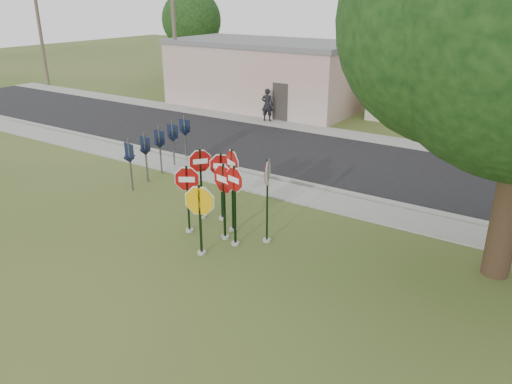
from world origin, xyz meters
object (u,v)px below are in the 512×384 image
Objects in this scene: stop_sign_left at (188,191)px; pedestrian at (267,105)px; stop_sign_yellow at (200,211)px; stop_sign_center at (224,190)px; utility_pole_near at (174,27)px.

stop_sign_left is 14.66m from pedestrian.
stop_sign_yellow is 0.98× the size of stop_sign_left.
stop_sign_left reaches higher than stop_sign_yellow.
utility_pole_near is (-14.31, 13.99, 3.41)m from stop_sign_center.
stop_sign_yellow is (0.03, -1.16, -0.22)m from stop_sign_center.
utility_pole_near is 5.10× the size of pedestrian.
stop_sign_left is (-1.20, -0.24, -0.19)m from stop_sign_center.
stop_sign_left is 19.68m from utility_pole_near.
stop_sign_center is at bearing 91.51° from stop_sign_yellow.
stop_sign_yellow is 21.17m from utility_pole_near.
stop_sign_center is at bearing -44.36° from utility_pole_near.
utility_pole_near is at bearing 133.43° from stop_sign_yellow.
pedestrian is (-6.89, 14.43, -0.34)m from stop_sign_yellow.
stop_sign_yellow is 1.53m from stop_sign_left.
utility_pole_near is (-14.34, 15.15, 3.63)m from stop_sign_yellow.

